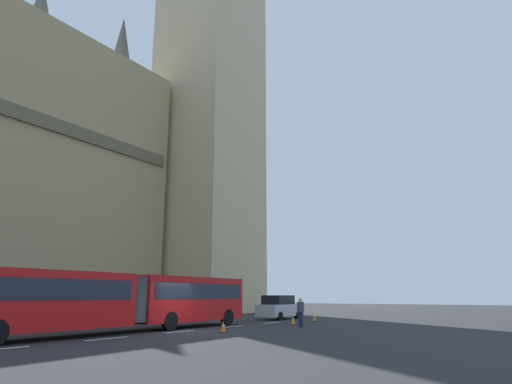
# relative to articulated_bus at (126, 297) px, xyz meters

# --- Properties ---
(ground_plane) EXTENTS (160.00, 160.00, 0.00)m
(ground_plane) POSITION_rel_articulated_bus_xyz_m (2.30, -1.99, -1.75)
(ground_plane) COLOR #262628
(lane_centre_marking) EXTENTS (25.20, 0.16, 0.01)m
(lane_centre_marking) POSITION_rel_articulated_bus_xyz_m (-0.31, -1.99, -1.74)
(lane_centre_marking) COLOR silver
(lane_centre_marking) RESTS_ON ground_plane
(articulated_bus) EXTENTS (17.26, 2.54, 2.90)m
(articulated_bus) POSITION_rel_articulated_bus_xyz_m (0.00, 0.00, 0.00)
(articulated_bus) COLOR red
(articulated_bus) RESTS_ON ground_plane
(sedan_lead) EXTENTS (4.40, 1.86, 1.85)m
(sedan_lead) POSITION_rel_articulated_bus_xyz_m (15.34, -0.11, -0.83)
(sedan_lead) COLOR #B7B7BC
(sedan_lead) RESTS_ON ground_plane
(traffic_cone_west) EXTENTS (0.36, 0.36, 0.58)m
(traffic_cone_west) POSITION_rel_articulated_bus_xyz_m (2.86, -4.15, -1.46)
(traffic_cone_west) COLOR black
(traffic_cone_west) RESTS_ON ground_plane
(traffic_cone_middle) EXTENTS (0.36, 0.36, 0.58)m
(traffic_cone_middle) POSITION_rel_articulated_bus_xyz_m (10.14, -4.21, -1.46)
(traffic_cone_middle) COLOR black
(traffic_cone_middle) RESTS_ON ground_plane
(traffic_cone_east) EXTENTS (0.36, 0.36, 0.58)m
(traffic_cone_east) POSITION_rel_articulated_bus_xyz_m (14.29, -3.67, -1.46)
(traffic_cone_east) COLOR black
(traffic_cone_east) RESTS_ON ground_plane
(pedestrian_near_cones) EXTENTS (0.43, 0.36, 1.69)m
(pedestrian_near_cones) POSITION_rel_articulated_bus_xyz_m (8.50, -5.64, -0.83)
(pedestrian_near_cones) COLOR #262D4C
(pedestrian_near_cones) RESTS_ON ground_plane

